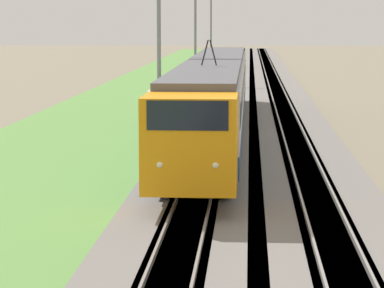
{
  "coord_description": "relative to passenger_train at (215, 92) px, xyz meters",
  "views": [
    {
      "loc": [
        -9.29,
        -1.72,
        5.99
      ],
      "look_at": [
        17.75,
        0.0,
        2.26
      ],
      "focal_mm": 85.0,
      "sensor_mm": 36.0,
      "label": 1
    }
  ],
  "objects": [
    {
      "name": "ballast_main",
      "position": [
        14.47,
        0.0,
        -2.26
      ],
      "size": [
        240.0,
        4.4,
        0.3
      ],
      "color": "slate",
      "rests_on": "ground"
    },
    {
      "name": "ballast_adjacent",
      "position": [
        14.47,
        -3.9,
        -2.26
      ],
      "size": [
        240.0,
        4.4,
        0.3
      ],
      "color": "slate",
      "rests_on": "ground"
    },
    {
      "name": "track_main",
      "position": [
        14.47,
        0.0,
        -2.25
      ],
      "size": [
        240.0,
        1.57,
        0.45
      ],
      "color": "#4C4238",
      "rests_on": "ground"
    },
    {
      "name": "track_adjacent",
      "position": [
        14.47,
        -3.9,
        -2.25
      ],
      "size": [
        240.0,
        1.57,
        0.45
      ],
      "color": "#4C4238",
      "rests_on": "ground"
    },
    {
      "name": "grass_verge",
      "position": [
        14.47,
        6.23,
        -2.35
      ],
      "size": [
        240.0,
        10.9,
        0.12
      ],
      "color": "#5B8E42",
      "rests_on": "ground"
    },
    {
      "name": "passenger_train",
      "position": [
        0.0,
        0.0,
        0.0
      ],
      "size": [
        39.0,
        2.87,
        5.13
      ],
      "rotation": [
        0.0,
        0.0,
        3.14
      ],
      "color": "orange",
      "rests_on": "ground"
    },
    {
      "name": "catenary_mast_mid",
      "position": [
        3.3,
        3.04,
        2.27
      ],
      "size": [
        0.22,
        2.56,
        9.06
      ],
      "color": "slate",
      "rests_on": "ground"
    },
    {
      "name": "catenary_mast_far",
      "position": [
        35.56,
        3.04,
        2.26
      ],
      "size": [
        0.22,
        2.56,
        9.06
      ],
      "color": "slate",
      "rests_on": "ground"
    },
    {
      "name": "catenary_mast_distant",
      "position": [
        67.82,
        3.04,
        2.51
      ],
      "size": [
        0.22,
        2.56,
        9.55
      ],
      "color": "slate",
      "rests_on": "ground"
    }
  ]
}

